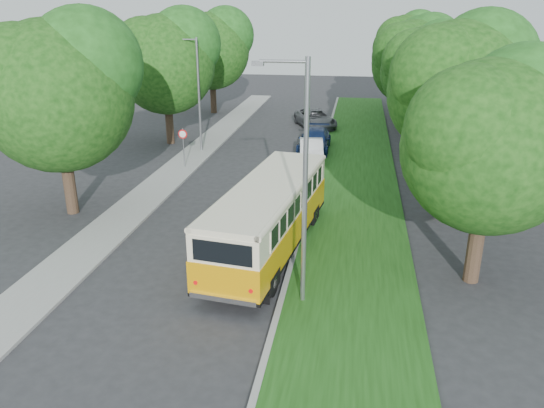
% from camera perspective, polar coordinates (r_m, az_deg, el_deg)
% --- Properties ---
extents(ground, '(120.00, 120.00, 0.00)m').
position_cam_1_polar(ground, '(21.04, -7.76, -6.03)').
color(ground, '#2B2B2D').
rests_on(ground, ground).
extents(curb, '(0.20, 70.00, 0.15)m').
position_cam_1_polar(curb, '(24.84, 3.52, -1.41)').
color(curb, gray).
rests_on(curb, ground).
extents(grass_verge, '(4.50, 70.00, 0.13)m').
position_cam_1_polar(grass_verge, '(24.75, 8.94, -1.74)').
color(grass_verge, '#1B4512').
rests_on(grass_verge, ground).
extents(sidewalk, '(2.20, 70.00, 0.12)m').
position_cam_1_polar(sidewalk, '(26.91, -14.56, -0.34)').
color(sidewalk, gray).
rests_on(sidewalk, ground).
extents(treeline, '(24.27, 41.91, 9.46)m').
position_cam_1_polar(treeline, '(36.21, 5.17, 15.02)').
color(treeline, '#332319').
rests_on(treeline, ground).
extents(lamppost_near, '(1.71, 0.16, 8.00)m').
position_cam_1_polar(lamppost_near, '(16.31, 3.27, 2.76)').
color(lamppost_near, gray).
rests_on(lamppost_near, ground).
extents(lamppost_far, '(1.71, 0.16, 7.50)m').
position_cam_1_polar(lamppost_far, '(35.91, -8.04, 11.95)').
color(lamppost_far, gray).
rests_on(lamppost_far, ground).
extents(warning_sign, '(0.56, 0.10, 2.50)m').
position_cam_1_polar(warning_sign, '(32.55, -9.54, 6.67)').
color(warning_sign, gray).
rests_on(warning_sign, ground).
extents(vintage_bus, '(3.86, 10.19, 2.95)m').
position_cam_1_polar(vintage_bus, '(20.93, -0.33, -1.54)').
color(vintage_bus, orange).
rests_on(vintage_bus, ground).
extents(car_silver, '(2.17, 4.52, 1.49)m').
position_cam_1_polar(car_silver, '(26.87, 1.72, 1.86)').
color(car_silver, silver).
rests_on(car_silver, ground).
extents(car_white, '(1.94, 4.32, 1.38)m').
position_cam_1_polar(car_white, '(34.07, 4.24, 5.74)').
color(car_white, white).
rests_on(car_white, ground).
extents(car_blue, '(2.08, 5.11, 1.48)m').
position_cam_1_polar(car_blue, '(36.53, 4.58, 6.83)').
color(car_blue, '#12234E').
rests_on(car_blue, ground).
extents(car_grey, '(4.24, 5.82, 1.47)m').
position_cam_1_polar(car_grey, '(43.93, 4.68, 9.14)').
color(car_grey, '#53565A').
rests_on(car_grey, ground).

